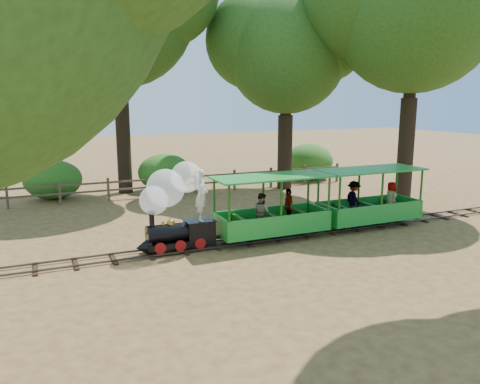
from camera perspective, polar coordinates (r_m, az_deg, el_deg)
name	(u,v)px	position (r m, az deg, el deg)	size (l,w,h in m)	color
ground	(245,242)	(14.64, 0.60, -6.17)	(90.00, 90.00, 0.00)	#A47946
track	(245,240)	(14.62, 0.60, -5.92)	(22.00, 1.00, 0.10)	#3F3D3A
locomotive	(174,201)	(13.59, -8.07, -1.04)	(2.32, 1.09, 2.67)	black
carriage_front	(272,215)	(14.81, 3.94, -2.79)	(3.73, 1.52, 1.94)	green
carriage_rear	(368,204)	(16.85, 15.38, -1.37)	(3.73, 1.52, 1.94)	green
oak_nc	(115,1)	(23.04, -14.95, 21.62)	(8.66, 7.62, 11.78)	#2D2116
oak_ne	(286,47)	(23.32, 5.57, 17.22)	(7.19, 6.33, 9.41)	#2D2116
oak_e	(414,1)	(21.94, 20.43, 20.96)	(8.48, 7.46, 11.38)	#2D2116
fence	(175,183)	(21.86, -7.96, 1.14)	(18.10, 0.10, 1.00)	brown
shrub_west	(53,180)	(22.34, -21.85, 1.41)	(2.52, 1.94, 1.74)	#2D6B1E
shrub_mid_w	(165,172)	(23.01, -9.18, 2.41)	(2.58, 1.99, 1.79)	#2D6B1E
shrub_mid_e	(164,174)	(23.02, -9.24, 2.18)	(2.32, 1.78, 1.60)	#2D6B1E
shrub_east	(309,161)	(26.19, 8.38, 3.71)	(2.85, 2.19, 1.97)	#2D6B1E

